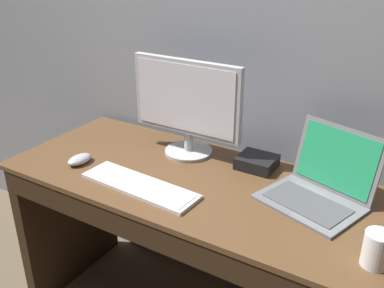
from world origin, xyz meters
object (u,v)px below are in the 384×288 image
object	(u,v)px
wired_keyboard	(140,186)
computer_mouse	(80,159)
external_drive_box	(257,162)
external_monitor	(187,104)
laptop_space_gray	(320,185)
coffee_mug	(378,250)

from	to	relation	value
wired_keyboard	computer_mouse	xyz separation A→B (m)	(-0.32, 0.03, 0.01)
external_drive_box	external_monitor	bearing A→B (deg)	-172.57
laptop_space_gray	external_monitor	size ratio (longest dim) A/B	0.81
external_drive_box	coffee_mug	bearing A→B (deg)	-35.46
laptop_space_gray	external_monitor	distance (m)	0.60
laptop_space_gray	wired_keyboard	bearing A→B (deg)	-155.86
external_monitor	wired_keyboard	world-z (taller)	external_monitor
wired_keyboard	computer_mouse	distance (m)	0.32
external_drive_box	computer_mouse	bearing A→B (deg)	-151.49
laptop_space_gray	external_drive_box	size ratio (longest dim) A/B	2.70
external_monitor	computer_mouse	size ratio (longest dim) A/B	4.40
coffee_mug	external_drive_box	bearing A→B (deg)	144.54
external_monitor	coffee_mug	bearing A→B (deg)	-21.83
laptop_space_gray	computer_mouse	bearing A→B (deg)	-165.54
wired_keyboard	computer_mouse	bearing A→B (deg)	175.27
external_monitor	coffee_mug	xyz separation A→B (m)	(0.81, -0.32, -0.17)
laptop_space_gray	external_monitor	bearing A→B (deg)	173.42
computer_mouse	coffee_mug	world-z (taller)	coffee_mug
laptop_space_gray	wired_keyboard	world-z (taller)	laptop_space_gray
wired_keyboard	coffee_mug	xyz separation A→B (m)	(0.81, 0.00, 0.04)
external_monitor	wired_keyboard	distance (m)	0.39
wired_keyboard	external_drive_box	xyz separation A→B (m)	(0.30, 0.36, 0.02)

